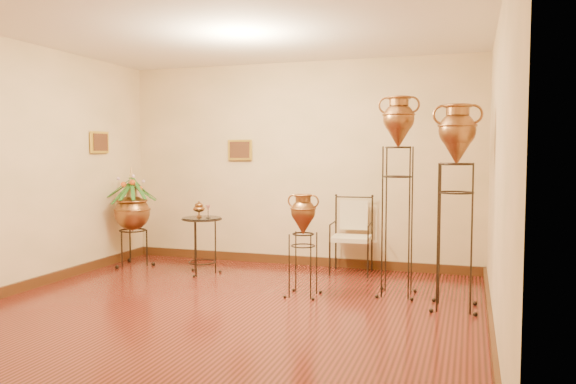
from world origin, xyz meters
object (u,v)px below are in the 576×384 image
(amphora_mid, at_px, (456,205))
(side_table, at_px, (202,244))
(amphora_tall, at_px, (398,194))
(armchair, at_px, (351,235))
(planter_urn, at_px, (132,208))

(amphora_mid, bearing_deg, side_table, 167.44)
(side_table, bearing_deg, amphora_mid, -12.56)
(amphora_tall, xyz_separation_m, armchair, (-0.70, 0.96, -0.62))
(armchair, distance_m, side_table, 1.93)
(amphora_tall, relative_size, side_table, 2.37)
(armchair, bearing_deg, amphora_mid, -48.40)
(planter_urn, height_order, side_table, planter_urn)
(amphora_tall, xyz_separation_m, side_table, (-2.53, 0.33, -0.74))
(amphora_tall, bearing_deg, side_table, 172.47)
(amphora_tall, height_order, planter_urn, amphora_tall)
(amphora_tall, height_order, side_table, amphora_tall)
(planter_urn, distance_m, side_table, 1.24)
(amphora_mid, distance_m, side_table, 3.29)
(amphora_mid, distance_m, armchair, 1.94)
(amphora_tall, height_order, amphora_mid, amphora_tall)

